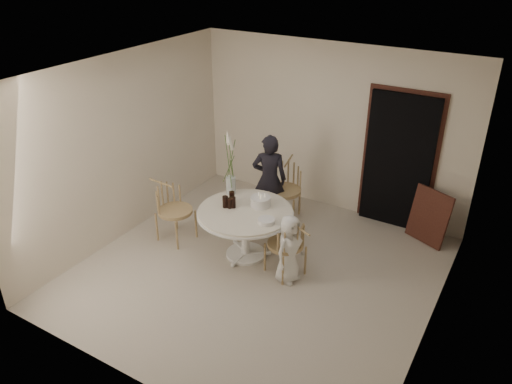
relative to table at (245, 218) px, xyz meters
The scene contains 18 objects.
ground 0.75m from the table, 35.54° to the right, with size 4.50×4.50×0.00m, color beige.
room_shell 1.09m from the table, 35.54° to the right, with size 4.50×4.50×4.50m.
doorway 2.49m from the table, 52.29° to the left, with size 1.00×0.10×2.10m, color black.
door_trim 2.53m from the table, 52.85° to the left, with size 1.12×0.03×2.22m, color #532A1C.
table is the anchor object (origin of this frame).
picture_frame 2.72m from the table, 38.81° to the left, with size 0.62×0.04×0.82m, color #532A1C.
chair_far 1.31m from the table, 92.31° to the left, with size 0.59×0.63×0.93m.
chair_right 0.80m from the table, ahead, with size 0.61×0.59×0.84m.
chair_left 1.24m from the table, behind, with size 0.56×0.52×0.89m.
girl 1.04m from the table, 100.85° to the left, with size 0.53×0.35×1.46m, color black.
boy 0.82m from the table, 13.99° to the right, with size 0.47×0.30×0.96m, color silver.
birthday_cake 0.31m from the table, 62.70° to the left, with size 0.28×0.28×0.18m.
cola_tumbler_a 0.35m from the table, 167.12° to the right, with size 0.08×0.08×0.17m, color black.
cola_tumbler_b 0.29m from the table, 166.61° to the right, with size 0.07×0.07×0.15m, color black.
cola_tumbler_c 0.27m from the table, behind, with size 0.07×0.07×0.16m, color black.
cola_tumbler_d 0.35m from the table, 161.14° to the left, with size 0.08×0.08×0.17m, color black.
plate_stack 0.46m from the table, 18.65° to the right, with size 0.23×0.23×0.06m, color white.
flower_vase 0.72m from the table, 143.98° to the left, with size 0.14×0.14×0.97m.
Camera 1 is at (2.81, -4.78, 4.09)m, focal length 35.00 mm.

